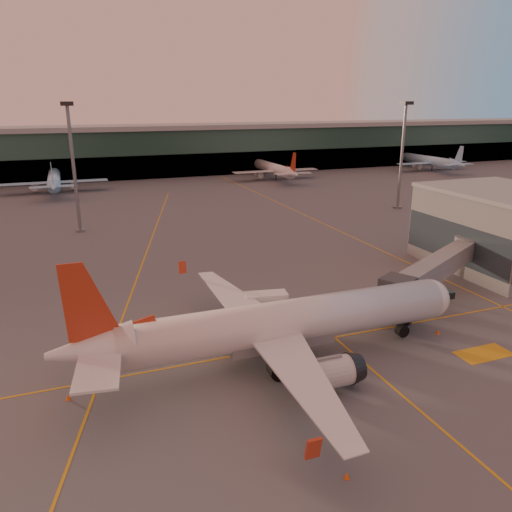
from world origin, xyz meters
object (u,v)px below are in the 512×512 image
object	(u,v)px
pushback_tug	(392,297)
gpu_cart	(365,316)
catering_truck	(266,306)
main_airplane	(277,325)

from	to	relation	value
pushback_tug	gpu_cart	bearing A→B (deg)	-132.71
gpu_cart	pushback_tug	bearing A→B (deg)	4.54
catering_truck	gpu_cart	bearing A→B (deg)	-6.35
catering_truck	pushback_tug	distance (m)	18.17
pushback_tug	catering_truck	bearing A→B (deg)	-161.11
catering_truck	pushback_tug	xyz separation A→B (m)	(18.11, 0.19, -1.41)
catering_truck	pushback_tug	bearing A→B (deg)	10.58
main_airplane	catering_truck	distance (m)	9.61
catering_truck	main_airplane	bearing A→B (deg)	-95.63
gpu_cart	pushback_tug	xyz separation A→B (m)	(6.49, 3.60, 0.24)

